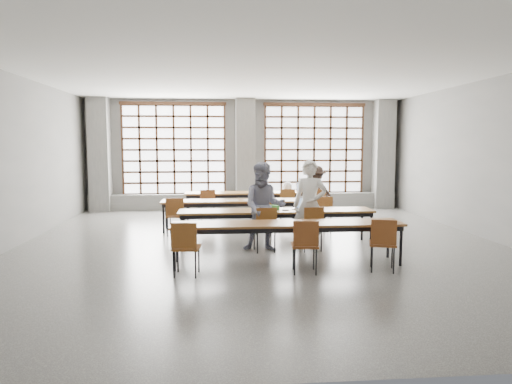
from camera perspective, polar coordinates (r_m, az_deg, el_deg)
floor at (r=9.51m, az=0.67°, el=-6.63°), size 11.00×11.00×0.00m
ceiling at (r=9.39m, az=0.69°, el=14.71°), size 11.00×11.00×0.00m
wall_back at (r=14.76m, az=-1.41°, el=4.72°), size 10.00×0.00×10.00m
wall_front at (r=3.86m, az=8.67°, el=1.03°), size 10.00×0.00×10.00m
wall_left at (r=10.11m, az=-28.88°, el=3.39°), size 0.00×11.00×11.00m
wall_right at (r=10.96m, az=27.73°, el=3.59°), size 0.00×11.00×11.00m
column_left at (r=14.90m, az=-18.94°, el=4.41°), size 0.60×0.55×3.50m
column_mid at (r=14.49m, az=-1.34°, el=4.70°), size 0.60×0.55×3.50m
column_right at (r=15.43m, az=15.63°, el=4.56°), size 0.60×0.55×3.50m
window_left at (r=14.72m, az=-10.21°, el=5.21°), size 3.32×0.12×3.00m
window_right at (r=14.99m, az=7.26°, el=5.27°), size 3.32×0.12×3.00m
sill_ledge at (r=14.68m, az=-1.35°, el=-1.16°), size 9.80×0.35×0.50m
desk_row_a at (r=12.90m, az=0.04°, el=-0.30°), size 4.00×0.70×0.73m
desk_row_b at (r=11.09m, az=-1.44°, el=-1.33°), size 4.00×0.70×0.73m
desk_row_c at (r=9.42m, az=2.53°, el=-2.64°), size 4.00×0.70×0.73m
desk_row_d at (r=7.93m, az=3.93°, el=-4.30°), size 4.00×0.70×0.73m
chair_back_left at (r=12.25m, az=-6.16°, el=-1.27°), size 0.51×0.51×0.88m
chair_back_mid at (r=12.39m, az=3.94°, el=-1.17°), size 0.46×0.47×0.88m
chair_back_right at (r=12.54m, az=7.65°, el=-1.12°), size 0.49×0.49×0.88m
chair_mid_left at (r=10.51m, az=-10.01°, el=-2.54°), size 0.45×0.45×0.88m
chair_mid_centre at (r=10.52m, az=0.93°, el=-2.44°), size 0.44×0.44×0.88m
chair_mid_right at (r=10.75m, az=8.38°, el=-2.32°), size 0.44×0.45×0.88m
chair_front_left at (r=8.79m, az=1.16°, el=-4.11°), size 0.46×0.46×0.88m
chair_front_right at (r=8.93m, az=6.96°, el=-3.99°), size 0.48×0.49×0.88m
chair_near_left at (r=7.26m, az=-8.82°, el=-6.35°), size 0.46×0.47×0.88m
chair_near_mid at (r=7.38m, az=6.17°, el=-6.11°), size 0.46×0.46×0.88m
chair_near_right at (r=7.73m, az=15.60°, el=-5.75°), size 0.52×0.53×0.88m
student_male at (r=9.00m, az=6.74°, el=-1.65°), size 0.75×0.61×1.77m
student_female at (r=8.87m, az=1.03°, el=-1.87°), size 0.91×0.74×1.73m
student_back at (r=12.64m, az=7.48°, el=-0.10°), size 1.04×0.70×1.49m
laptop_front at (r=9.60m, az=5.87°, el=-1.75°), size 0.46×0.43×0.26m
laptop_back at (r=13.18m, az=5.87°, el=0.36°), size 0.38×0.32×0.26m
mouse at (r=9.56m, az=8.21°, el=-2.06°), size 0.11×0.08×0.04m
green_box at (r=9.48m, az=2.17°, el=-1.91°), size 0.27×0.17×0.09m
phone at (r=9.34m, az=3.71°, el=-2.27°), size 0.14×0.10×0.01m
paper_sheet_b at (r=11.02m, az=-2.98°, el=-1.04°), size 0.32×0.24×0.00m
paper_sheet_c at (r=11.09m, az=-0.93°, el=-0.99°), size 0.36×0.32×0.00m
backpack at (r=11.32m, az=6.65°, el=0.13°), size 0.37×0.31×0.40m
plastic_bag at (r=13.04m, az=3.96°, el=0.68°), size 0.32×0.30×0.29m
red_pouch at (r=7.34m, az=-8.71°, el=-6.49°), size 0.20×0.09×0.06m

